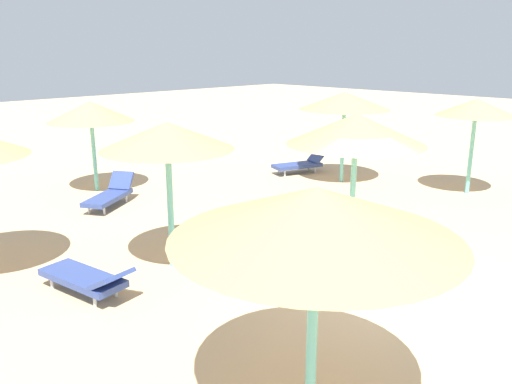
{
  "coord_description": "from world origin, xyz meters",
  "views": [
    {
      "loc": [
        -7.51,
        -4.52,
        4.15
      ],
      "look_at": [
        0.0,
        3.0,
        1.2
      ],
      "focal_mm": 36.26,
      "sensor_mm": 36.0,
      "label": 1
    }
  ],
  "objects": [
    {
      "name": "lounger_1",
      "position": [
        -3.77,
        3.38,
        0.31
      ],
      "size": [
        0.95,
        1.99,
        0.64
      ],
      "color": "#33478C",
      "rests_on": "ground"
    },
    {
      "name": "ground_plane",
      "position": [
        0.0,
        0.0,
        0.0
      ],
      "size": [
        80.0,
        80.0,
        0.0
      ],
      "primitive_type": "plane",
      "color": "#D1B284"
    },
    {
      "name": "parasol_5",
      "position": [
        1.37,
        1.47,
        2.56
      ],
      "size": [
        2.86,
        2.86,
        2.88
      ],
      "color": "#6BC6BC",
      "rests_on": "ground"
    },
    {
      "name": "parasol_6",
      "position": [
        7.43,
        1.54,
        2.52
      ],
      "size": [
        2.23,
        2.23,
        2.79
      ],
      "color": "#6BC6BC",
      "rests_on": "ground"
    },
    {
      "name": "lounger_3",
      "position": [
        -0.76,
        7.86,
        0.33
      ],
      "size": [
        1.91,
        1.5,
        0.8
      ],
      "color": "#33478C",
      "rests_on": "ground"
    },
    {
      "name": "parasol_1",
      "position": [
        -1.97,
        3.36,
        2.58
      ],
      "size": [
        2.5,
        2.5,
        2.85
      ],
      "color": "#6BC6BC",
      "rests_on": "ground"
    },
    {
      "name": "parasol_3",
      "position": [
        -0.22,
        9.63,
        2.37
      ],
      "size": [
        2.51,
        2.51,
        2.68
      ],
      "color": "#6BC6BC",
      "rests_on": "ground"
    },
    {
      "name": "parasol_0",
      "position": [
        -3.51,
        -1.39,
        2.51
      ],
      "size": [
        3.08,
        3.08,
        2.8
      ],
      "color": "#6BC6BC",
      "rests_on": "ground"
    },
    {
      "name": "lounger_4",
      "position": [
        5.91,
        6.74,
        0.32
      ],
      "size": [
        1.98,
        1.22,
        0.77
      ],
      "color": "#33478C",
      "rests_on": "ground"
    },
    {
      "name": "parasol_4",
      "position": [
        5.91,
        5.01,
        2.59
      ],
      "size": [
        2.82,
        2.82,
        2.86
      ],
      "color": "#6BC6BC",
      "rests_on": "ground"
    }
  ]
}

